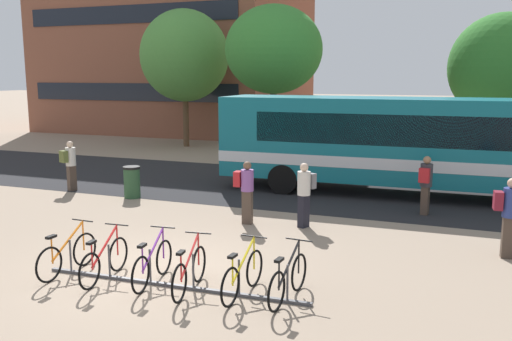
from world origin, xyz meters
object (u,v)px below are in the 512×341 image
commuter_olive_pack_1 (70,162)px  street_tree_2 (185,56)px  commuter_red_pack_4 (426,181)px  street_tree_0 (274,50)px  commuter_maroon_pack_2 (509,212)px  parked_bicycle_orange_0 (67,255)px  parked_bicycle_black_5 (288,280)px  parked_bicycle_red_1 (105,261)px  city_bus (401,142)px  parked_bicycle_red_3 (190,272)px  parked_bicycle_purple_2 (153,264)px  trash_bin (132,182)px  commuter_grey_pack_0 (305,190)px  parked_bicycle_yellow_4 (243,276)px  street_tree_1 (503,67)px  commuter_red_pack_3 (246,188)px

commuter_olive_pack_1 → street_tree_2: 12.74m
commuter_red_pack_4 → street_tree_0: (-7.68, 8.90, 4.12)m
commuter_maroon_pack_2 → parked_bicycle_orange_0: bearing=-159.1°
parked_bicycle_black_5 → commuter_red_pack_4: commuter_red_pack_4 is taller
parked_bicycle_orange_0 → parked_bicycle_red_1: size_ratio=1.00×
city_bus → parked_bicycle_red_3: (-2.59, -9.86, -1.39)m
street_tree_2 → commuter_olive_pack_1: bearing=-80.8°
parked_bicycle_purple_2 → parked_bicycle_red_3: size_ratio=1.00×
parked_bicycle_red_1 → trash_bin: (-3.60, 6.36, 0.13)m
parked_bicycle_red_3 → commuter_grey_pack_0: 5.05m
parked_bicycle_purple_2 → parked_bicycle_yellow_4: (1.83, 0.06, 0.00)m
street_tree_2 → trash_bin: bearing=-69.6°
parked_bicycle_red_3 → trash_bin: trash_bin is taller
parked_bicycle_orange_0 → street_tree_2: 20.34m
commuter_maroon_pack_2 → street_tree_2: bearing=131.2°
commuter_grey_pack_0 → parked_bicycle_yellow_4: bearing=26.0°
city_bus → parked_bicycle_purple_2: size_ratio=7.03×
parked_bicycle_purple_2 → street_tree_2: size_ratio=0.23×
parked_bicycle_red_3 → street_tree_2: 21.41m
street_tree_2 → street_tree_1: bearing=2.4°
commuter_maroon_pack_2 → commuter_red_pack_3: 6.36m
parked_bicycle_yellow_4 → trash_bin: trash_bin is taller
parked_bicycle_purple_2 → commuter_maroon_pack_2: bearing=-63.4°
parked_bicycle_black_5 → street_tree_2: bearing=37.9°
parked_bicycle_purple_2 → commuter_red_pack_4: 8.57m
parked_bicycle_red_3 → street_tree_2: street_tree_2 is taller
commuter_olive_pack_1 → street_tree_0: 11.35m
parked_bicycle_red_1 → commuter_red_pack_4: 9.25m
parked_bicycle_orange_0 → commuter_red_pack_4: 9.79m
parked_bicycle_purple_2 → parked_bicycle_red_3: (0.84, -0.10, 0.00)m
parked_bicycle_purple_2 → commuter_grey_pack_0: (1.60, 4.86, 0.60)m
parked_bicycle_orange_0 → commuter_grey_pack_0: 6.13m
parked_bicycle_red_1 → commuter_maroon_pack_2: commuter_maroon_pack_2 is taller
parked_bicycle_red_1 → trash_bin: trash_bin is taller
commuter_maroon_pack_2 → street_tree_1: bearing=82.3°
parked_bicycle_red_1 → street_tree_0: 17.18m
commuter_grey_pack_0 → street_tree_2: (-10.69, 13.45, 3.96)m
parked_bicycle_red_1 → street_tree_1: 21.03m
city_bus → parked_bicycle_orange_0: city_bus is taller
parked_bicycle_yellow_4 → commuter_red_pack_4: bearing=-16.8°
commuter_red_pack_4 → street_tree_2: bearing=59.5°
commuter_maroon_pack_2 → commuter_red_pack_3: (-6.34, 0.54, -0.05)m
parked_bicycle_purple_2 → commuter_red_pack_3: bearing=-6.6°
commuter_grey_pack_0 → commuter_red_pack_3: size_ratio=1.01×
city_bus → street_tree_0: street_tree_0 is taller
commuter_red_pack_3 → street_tree_1: (6.73, 14.37, 3.29)m
parked_bicycle_red_1 → street_tree_0: size_ratio=0.24×
parked_bicycle_red_3 → trash_bin: bearing=33.6°
parked_bicycle_orange_0 → commuter_red_pack_4: size_ratio=1.02×
city_bus → parked_bicycle_black_5: size_ratio=7.02×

